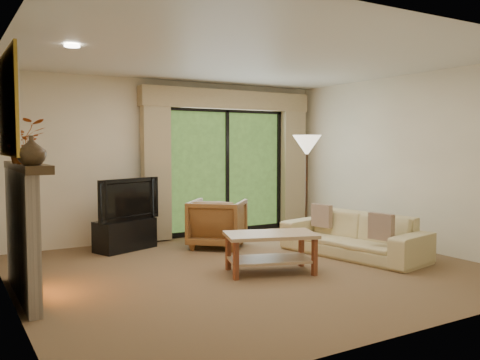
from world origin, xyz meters
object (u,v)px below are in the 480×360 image
coffee_table (270,253)px  armchair (218,223)px  media_console (125,235)px  sofa (353,235)px

coffee_table → armchair: bearing=102.9°
media_console → coffee_table: 2.47m
armchair → sofa: size_ratio=0.39×
media_console → sofa: size_ratio=0.44×
armchair → sofa: 2.01m
media_console → armchair: (1.27, -0.52, 0.14)m
media_console → sofa: sofa is taller
armchair → coffee_table: size_ratio=0.75×
sofa → coffee_table: 1.52m
armchair → sofa: bearing=173.7°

